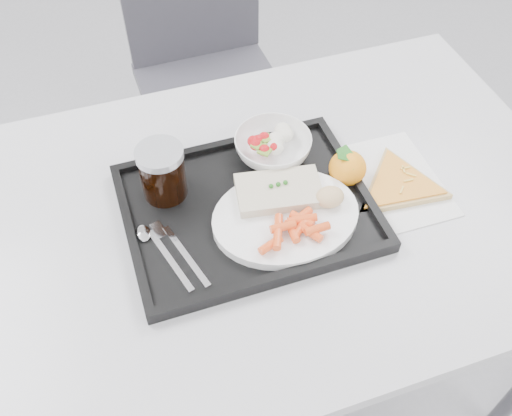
% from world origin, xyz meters
% --- Properties ---
extents(table, '(1.20, 0.80, 0.75)m').
position_xyz_m(table, '(0.00, 0.30, 0.68)').
color(table, '#AAAAAC').
rests_on(table, ground).
extents(chair, '(0.43, 0.43, 0.93)m').
position_xyz_m(chair, '(0.08, 1.10, 0.54)').
color(chair, '#37363D').
rests_on(chair, ground).
extents(tray, '(0.45, 0.35, 0.03)m').
position_xyz_m(tray, '(-0.04, 0.30, 0.76)').
color(tray, black).
rests_on(tray, table).
extents(dinner_plate, '(0.27, 0.27, 0.02)m').
position_xyz_m(dinner_plate, '(0.01, 0.25, 0.77)').
color(dinner_plate, white).
rests_on(dinner_plate, tray).
extents(fish_fillet, '(0.17, 0.12, 0.03)m').
position_xyz_m(fish_fillet, '(0.02, 0.29, 0.79)').
color(fish_fillet, beige).
rests_on(fish_fillet, dinner_plate).
extents(bread_roll, '(0.07, 0.06, 0.03)m').
position_xyz_m(bread_roll, '(0.10, 0.25, 0.80)').
color(bread_roll, '#DBB97D').
rests_on(bread_roll, dinner_plate).
extents(salad_bowl, '(0.15, 0.15, 0.05)m').
position_xyz_m(salad_bowl, '(0.05, 0.41, 0.79)').
color(salad_bowl, white).
rests_on(salad_bowl, tray).
extents(cola_glass, '(0.09, 0.09, 0.11)m').
position_xyz_m(cola_glass, '(-0.18, 0.38, 0.82)').
color(cola_glass, black).
rests_on(cola_glass, tray).
extents(cutlery, '(0.10, 0.17, 0.01)m').
position_xyz_m(cutlery, '(-0.21, 0.26, 0.77)').
color(cutlery, silver).
rests_on(cutlery, tray).
extents(napkin, '(0.25, 0.24, 0.00)m').
position_xyz_m(napkin, '(0.21, 0.28, 0.75)').
color(napkin, white).
rests_on(napkin, table).
extents(tangerine, '(0.08, 0.08, 0.07)m').
position_xyz_m(tangerine, '(0.17, 0.31, 0.79)').
color(tangerine, orange).
rests_on(tangerine, napkin).
extents(pizza_slice, '(0.29, 0.29, 0.02)m').
position_xyz_m(pizza_slice, '(0.25, 0.26, 0.76)').
color(pizza_slice, tan).
rests_on(pizza_slice, napkin).
extents(carrot_pile, '(0.13, 0.08, 0.02)m').
position_xyz_m(carrot_pile, '(0.01, 0.20, 0.79)').
color(carrot_pile, '#F6541F').
rests_on(carrot_pile, dinner_plate).
extents(salad_contents, '(0.10, 0.08, 0.03)m').
position_xyz_m(salad_contents, '(0.05, 0.41, 0.80)').
color(salad_contents, red).
rests_on(salad_contents, salad_bowl).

